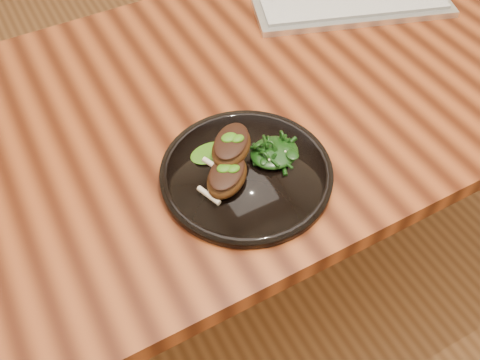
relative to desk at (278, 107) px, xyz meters
name	(u,v)px	position (x,y,z in m)	size (l,w,h in m)	color
desk	(278,107)	(0.00, 0.00, 0.00)	(1.60, 0.80, 0.75)	#391307
plate	(246,173)	(-0.19, -0.20, 0.09)	(0.30, 0.30, 0.02)	black
lamb_chop_front	(227,176)	(-0.24, -0.21, 0.12)	(0.11, 0.11, 0.04)	#3D200B
lamb_chop_back	(231,146)	(-0.21, -0.17, 0.14)	(0.11, 0.11, 0.04)	#3D200B
herb_smear	(210,153)	(-0.23, -0.13, 0.10)	(0.07, 0.05, 0.00)	#1D4E08
greens_heap	(274,150)	(-0.13, -0.19, 0.11)	(0.09, 0.08, 0.03)	black
keyboard	(354,7)	(0.27, 0.12, 0.09)	(0.48, 0.28, 0.02)	silver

